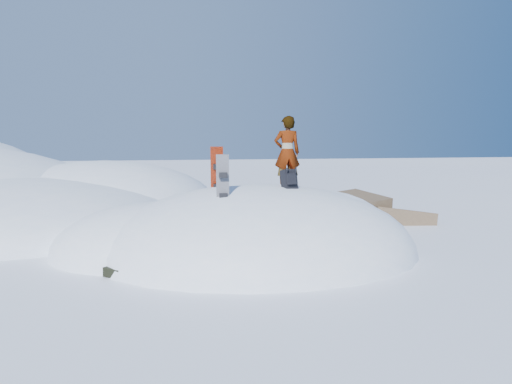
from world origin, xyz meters
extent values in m
plane|color=white|center=(0.00, 0.00, 0.00)|extent=(120.00, 120.00, 0.00)
ellipsoid|color=white|center=(0.00, 0.00, 0.00)|extent=(7.00, 6.00, 3.00)
ellipsoid|color=white|center=(-2.20, 0.60, 0.00)|extent=(4.40, 4.00, 2.20)
ellipsoid|color=white|center=(1.80, 0.80, 0.00)|extent=(3.60, 3.20, 2.50)
ellipsoid|color=white|center=(-6.00, 5.00, 0.00)|extent=(10.00, 9.00, 2.80)
ellipsoid|color=white|center=(-3.50, 7.50, 0.00)|extent=(8.00, 8.00, 3.60)
ellipsoid|color=white|center=(-5.50, 4.00, 0.00)|extent=(6.00, 5.00, 1.80)
cube|color=brown|center=(3.60, 3.40, 0.10)|extent=(2.82, 2.41, 1.62)
cube|color=brown|center=(5.20, 3.00, -0.10)|extent=(2.16, 1.80, 1.33)
cube|color=brown|center=(4.20, 4.60, 0.00)|extent=(2.08, 2.01, 1.10)
ellipsoid|color=white|center=(3.20, 2.40, 0.00)|extent=(3.20, 2.40, 1.00)
cube|color=red|center=(-0.83, 0.44, 1.59)|extent=(0.32, 0.30, 1.46)
cube|color=black|center=(-0.83, 0.38, 1.88)|extent=(0.20, 0.15, 0.13)
cube|color=black|center=(-0.83, 0.38, 1.44)|extent=(0.20, 0.15, 0.13)
cube|color=black|center=(-0.95, -0.88, 1.51)|extent=(0.28, 0.23, 1.33)
cube|color=black|center=(-0.95, -0.94, 1.78)|extent=(0.17, 0.12, 0.12)
cube|color=black|center=(-0.95, -0.94, 1.37)|extent=(0.17, 0.12, 0.12)
cube|color=black|center=(0.55, -0.45, 1.63)|extent=(0.36, 0.35, 0.44)
cube|color=black|center=(0.55, -0.57, 1.65)|extent=(0.23, 0.19, 0.24)
cylinder|color=black|center=(0.46, -0.56, 1.74)|extent=(0.03, 0.17, 0.31)
cylinder|color=black|center=(0.64, -0.56, 1.74)|extent=(0.03, 0.17, 0.31)
cube|color=black|center=(-2.85, -1.20, 0.09)|extent=(0.74, 0.72, 0.17)
cube|color=black|center=(-2.56, -1.01, 0.17)|extent=(0.35, 0.27, 0.11)
imported|color=slate|center=(0.88, 0.70, 2.17)|extent=(0.65, 0.46, 1.69)
camera|label=1|loc=(-2.76, -10.39, 2.40)|focal=35.00mm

